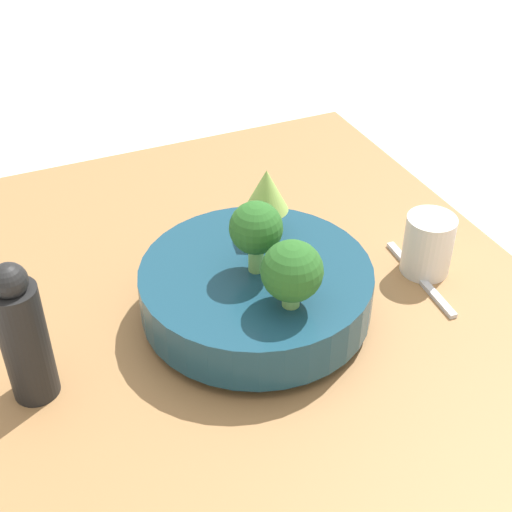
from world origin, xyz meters
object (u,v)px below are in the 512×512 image
Objects in this scene: pepper_mill at (23,336)px; cup at (428,245)px; fork at (420,278)px; bowl at (256,290)px.

cup is at bearing -88.68° from pepper_mill.
cup is 0.05m from fork.
pepper_mill is (-0.01, 0.51, 0.04)m from cup.
fork is at bearing 132.84° from cup.
cup is at bearing -47.16° from fork.
cup is 0.50× the size of fork.
bowl is 1.61× the size of pepper_mill.
pepper_mill reaches higher than cup.
bowl is 3.36× the size of cup.
bowl is 0.27m from pepper_mill.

